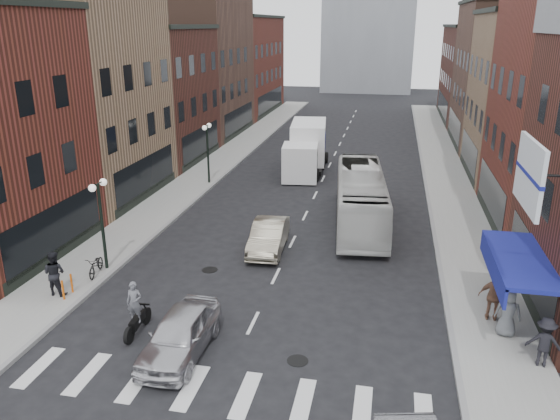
# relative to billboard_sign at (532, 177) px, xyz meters

# --- Properties ---
(ground) EXTENTS (160.00, 160.00, 0.00)m
(ground) POSITION_rel_billboard_sign_xyz_m (-8.59, -0.50, -6.13)
(ground) COLOR black
(ground) RESTS_ON ground
(sidewalk_left) EXTENTS (3.00, 74.00, 0.15)m
(sidewalk_left) POSITION_rel_billboard_sign_xyz_m (-17.09, 21.50, -6.06)
(sidewalk_left) COLOR gray
(sidewalk_left) RESTS_ON ground
(sidewalk_right) EXTENTS (3.00, 74.00, 0.15)m
(sidewalk_right) POSITION_rel_billboard_sign_xyz_m (-0.09, 21.50, -6.06)
(sidewalk_right) COLOR gray
(sidewalk_right) RESTS_ON ground
(curb_left) EXTENTS (0.20, 74.00, 0.16)m
(curb_left) POSITION_rel_billboard_sign_xyz_m (-15.59, 21.50, -6.13)
(curb_left) COLOR gray
(curb_left) RESTS_ON ground
(curb_right) EXTENTS (0.20, 74.00, 0.16)m
(curb_right) POSITION_rel_billboard_sign_xyz_m (-1.59, 21.50, -6.13)
(curb_right) COLOR gray
(curb_right) RESTS_ON ground
(crosswalk_stripes) EXTENTS (12.00, 2.20, 0.01)m
(crosswalk_stripes) POSITION_rel_billboard_sign_xyz_m (-8.59, -3.50, -6.13)
(crosswalk_stripes) COLOR silver
(crosswalk_stripes) RESTS_ON ground
(bldg_left_mid_a) EXTENTS (10.30, 10.20, 12.30)m
(bldg_left_mid_a) POSITION_rel_billboard_sign_xyz_m (-23.58, 13.50, 0.02)
(bldg_left_mid_a) COLOR #947151
(bldg_left_mid_a) RESTS_ON ground
(bldg_left_mid_b) EXTENTS (10.30, 10.20, 10.30)m
(bldg_left_mid_b) POSITION_rel_billboard_sign_xyz_m (-23.58, 23.50, -0.98)
(bldg_left_mid_b) COLOR #4B231A
(bldg_left_mid_b) RESTS_ON ground
(bldg_left_far_a) EXTENTS (10.30, 12.20, 13.30)m
(bldg_left_far_a) POSITION_rel_billboard_sign_xyz_m (-23.58, 34.50, 0.52)
(bldg_left_far_a) COLOR #513428
(bldg_left_far_a) RESTS_ON ground
(bldg_left_far_b) EXTENTS (10.30, 16.20, 11.30)m
(bldg_left_far_b) POSITION_rel_billboard_sign_xyz_m (-23.58, 48.50, -0.48)
(bldg_left_far_b) COLOR maroon
(bldg_left_far_b) RESTS_ON ground
(bldg_right_mid_b) EXTENTS (10.30, 10.20, 11.30)m
(bldg_right_mid_b) POSITION_rel_billboard_sign_xyz_m (6.41, 23.50, -0.48)
(bldg_right_mid_b) COLOR #947151
(bldg_right_mid_b) RESTS_ON ground
(bldg_right_far_a) EXTENTS (10.30, 12.20, 12.30)m
(bldg_right_far_a) POSITION_rel_billboard_sign_xyz_m (6.41, 34.50, 0.02)
(bldg_right_far_a) COLOR #513428
(bldg_right_far_a) RESTS_ON ground
(bldg_right_far_b) EXTENTS (10.30, 16.20, 10.30)m
(bldg_right_far_b) POSITION_rel_billboard_sign_xyz_m (6.41, 48.50, -0.98)
(bldg_right_far_b) COLOR #4B231A
(bldg_right_far_b) RESTS_ON ground
(awning_blue) EXTENTS (1.80, 5.00, 0.78)m
(awning_blue) POSITION_rel_billboard_sign_xyz_m (0.34, 2.00, -3.50)
(awning_blue) COLOR navy
(awning_blue) RESTS_ON ground
(billboard_sign) EXTENTS (1.52, 3.00, 3.70)m
(billboard_sign) POSITION_rel_billboard_sign_xyz_m (0.00, 0.00, 0.00)
(billboard_sign) COLOR black
(billboard_sign) RESTS_ON ground
(streetlamp_near) EXTENTS (0.32, 1.22, 4.11)m
(streetlamp_near) POSITION_rel_billboard_sign_xyz_m (-15.99, 3.50, -3.22)
(streetlamp_near) COLOR black
(streetlamp_near) RESTS_ON ground
(streetlamp_far) EXTENTS (0.32, 1.22, 4.11)m
(streetlamp_far) POSITION_rel_billboard_sign_xyz_m (-15.99, 17.50, -3.22)
(streetlamp_far) COLOR black
(streetlamp_far) RESTS_ON ground
(bike_rack) EXTENTS (0.08, 0.68, 0.80)m
(bike_rack) POSITION_rel_billboard_sign_xyz_m (-16.19, 0.80, -5.58)
(bike_rack) COLOR #D8590C
(bike_rack) RESTS_ON sidewalk_left
(box_truck) EXTENTS (3.00, 8.22, 3.48)m
(box_truck) POSITION_rel_billboard_sign_xyz_m (-10.08, 22.20, -4.41)
(box_truck) COLOR white
(box_truck) RESTS_ON ground
(motorcycle_rider) EXTENTS (0.58, 1.97, 2.00)m
(motorcycle_rider) POSITION_rel_billboard_sign_xyz_m (-12.39, -1.01, -5.20)
(motorcycle_rider) COLOR black
(motorcycle_rider) RESTS_ON ground
(transit_bus) EXTENTS (3.47, 10.70, 2.93)m
(transit_bus) POSITION_rel_billboard_sign_xyz_m (-5.48, 11.89, -4.67)
(transit_bus) COLOR silver
(transit_bus) RESTS_ON ground
(sedan_left_near) EXTENTS (1.81, 4.34, 1.47)m
(sedan_left_near) POSITION_rel_billboard_sign_xyz_m (-10.43, -1.85, -5.40)
(sedan_left_near) COLOR silver
(sedan_left_near) RESTS_ON ground
(sedan_left_far) EXTENTS (1.77, 4.40, 1.42)m
(sedan_left_far) POSITION_rel_billboard_sign_xyz_m (-9.52, 7.24, -5.42)
(sedan_left_far) COLOR #B2A990
(sedan_left_far) RESTS_ON ground
(parked_bicycle) EXTENTS (0.86, 1.69, 0.85)m
(parked_bicycle) POSITION_rel_billboard_sign_xyz_m (-16.09, 2.83, -5.56)
(parked_bicycle) COLOR black
(parked_bicycle) RESTS_ON sidewalk_left
(ped_left_solo) EXTENTS (0.92, 0.57, 1.82)m
(ped_left_solo) POSITION_rel_billboard_sign_xyz_m (-16.71, 0.85, -5.07)
(ped_left_solo) COLOR black
(ped_left_solo) RESTS_ON sidewalk_left
(ped_right_a) EXTENTS (1.16, 0.76, 1.65)m
(ped_right_a) POSITION_rel_billboard_sign_xyz_m (1.00, -0.37, -5.16)
(ped_right_a) COLOR black
(ped_right_a) RESTS_ON sidewalk_right
(ped_right_b) EXTENTS (1.15, 0.68, 1.86)m
(ped_right_b) POSITION_rel_billboard_sign_xyz_m (-0.08, 2.26, -5.05)
(ped_right_b) COLOR brown
(ped_right_b) RESTS_ON sidewalk_right
(ped_right_c) EXTENTS (0.96, 0.73, 1.75)m
(ped_right_c) POSITION_rel_billboard_sign_xyz_m (0.21, 1.25, -5.11)
(ped_right_c) COLOR slate
(ped_right_c) RESTS_ON sidewalk_right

